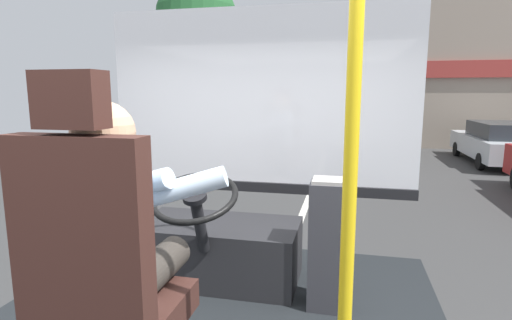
# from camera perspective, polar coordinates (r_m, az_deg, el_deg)

# --- Properties ---
(ground) EXTENTS (18.00, 44.00, 0.06)m
(ground) POSITION_cam_1_polar(r_m,az_deg,el_deg) (10.62, 8.74, -2.01)
(ground) COLOR #3A3A3A
(driver_seat) EXTENTS (0.48, 0.48, 1.35)m
(driver_seat) POSITION_cam_1_polar(r_m,az_deg,el_deg) (1.63, -20.70, -16.47)
(driver_seat) COLOR black
(driver_seat) RESTS_ON bus_floor
(bus_driver) EXTENTS (0.76, 0.53, 0.76)m
(bus_driver) POSITION_cam_1_polar(r_m,az_deg,el_deg) (1.65, -18.99, -8.77)
(bus_driver) COLOR #332D28
(bus_driver) RESTS_ON driver_seat
(steering_console) EXTENTS (1.10, 0.94, 0.80)m
(steering_console) POSITION_cam_1_polar(r_m,az_deg,el_deg) (2.86, -5.41, -12.32)
(steering_console) COLOR black
(steering_console) RESTS_ON bus_floor
(handrail_pole) EXTENTS (0.04, 0.04, 1.91)m
(handrail_pole) POSITION_cam_1_polar(r_m,az_deg,el_deg) (1.26, 13.01, -5.72)
(handrail_pole) COLOR gold
(handrail_pole) RESTS_ON bus_floor
(fare_box) EXTENTS (0.23, 0.21, 0.79)m
(fare_box) POSITION_cam_1_polar(r_m,az_deg,el_deg) (2.48, 10.26, -11.63)
(fare_box) COLOR #333338
(fare_box) RESTS_ON bus_floor
(windshield_panel) EXTENTS (2.50, 0.08, 1.48)m
(windshield_panel) POSITION_cam_1_polar(r_m,az_deg,el_deg) (3.29, 0.36, 5.38)
(windshield_panel) COLOR silver
(street_tree) EXTENTS (2.55, 2.55, 5.66)m
(street_tree) POSITION_cam_1_polar(r_m,az_deg,el_deg) (13.63, -8.36, 19.00)
(street_tree) COLOR #4C3828
(street_tree) RESTS_ON ground
(shop_building) EXTENTS (12.37, 5.05, 7.40)m
(shop_building) POSITION_cam_1_polar(r_m,az_deg,el_deg) (19.53, 31.66, 12.91)
(shop_building) COLOR gray
(shop_building) RESTS_ON ground
(parked_car_silver) EXTENTS (1.86, 4.08, 1.23)m
(parked_car_silver) POSITION_cam_1_polar(r_m,az_deg,el_deg) (13.83, 31.29, 2.13)
(parked_car_silver) COLOR silver
(parked_car_silver) RESTS_ON ground
(parked_car_white) EXTENTS (1.91, 4.06, 1.48)m
(parked_car_white) POSITION_cam_1_polar(r_m,az_deg,el_deg) (19.30, 25.42, 4.69)
(parked_car_white) COLOR silver
(parked_car_white) RESTS_ON ground
(parked_car_blue) EXTENTS (1.84, 4.21, 1.28)m
(parked_car_blue) POSITION_cam_1_polar(r_m,az_deg,el_deg) (23.72, 23.91, 5.28)
(parked_car_blue) COLOR navy
(parked_car_blue) RESTS_ON ground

